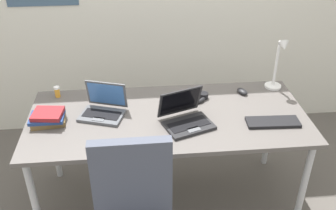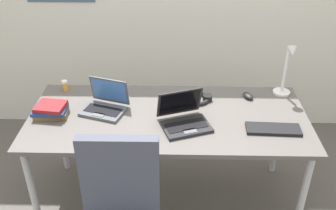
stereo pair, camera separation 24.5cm
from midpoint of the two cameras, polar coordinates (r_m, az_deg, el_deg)
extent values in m
plane|color=#56514C|center=(2.96, -2.44, -13.73)|extent=(12.00, 12.00, 0.00)
cube|color=#595451|center=(2.50, -2.80, -1.94)|extent=(1.80, 0.80, 0.03)
cylinder|color=#B2B5BA|center=(2.59, -21.64, -13.83)|extent=(0.04, 0.04, 0.71)
cylinder|color=#B2B5BA|center=(2.64, 16.80, -11.72)|extent=(0.04, 0.04, 0.71)
cylinder|color=#B2B5BA|center=(3.09, -18.79, -4.93)|extent=(0.04, 0.04, 0.71)
cylinder|color=#B2B5BA|center=(3.13, 12.60, -3.34)|extent=(0.04, 0.04, 0.71)
cylinder|color=white|center=(2.89, 12.90, 2.68)|extent=(0.12, 0.12, 0.02)
cylinder|color=white|center=(2.81, 13.33, 5.86)|extent=(0.02, 0.02, 0.34)
cylinder|color=white|center=(2.71, 14.01, 8.73)|extent=(0.01, 0.08, 0.01)
cone|color=white|center=(2.68, 14.27, 8.40)|extent=(0.07, 0.09, 0.09)
cube|color=#232326|center=(2.38, 0.14, -3.15)|extent=(0.34, 0.28, 0.02)
cube|color=black|center=(2.37, 0.14, -2.92)|extent=(0.28, 0.19, 0.00)
cube|color=#595B60|center=(2.32, 0.82, -3.73)|extent=(0.09, 0.07, 0.00)
cube|color=#232326|center=(2.42, -1.13, 0.44)|extent=(0.29, 0.16, 0.19)
cube|color=black|center=(2.41, -1.08, 0.41)|extent=(0.26, 0.13, 0.16)
cube|color=#515459|center=(2.53, -12.50, -1.64)|extent=(0.31, 0.26, 0.02)
cube|color=black|center=(2.53, -12.53, -1.42)|extent=(0.26, 0.17, 0.00)
cube|color=#595B60|center=(2.48, -13.08, -2.16)|extent=(0.08, 0.06, 0.00)
cube|color=#515459|center=(2.56, -11.80, 1.55)|extent=(0.27, 0.12, 0.18)
cube|color=#3F72BF|center=(2.56, -11.85, 1.50)|extent=(0.24, 0.10, 0.15)
cube|color=black|center=(2.47, 12.51, -2.57)|extent=(0.33, 0.13, 0.02)
ellipsoid|color=black|center=(2.76, 8.44, 1.94)|extent=(0.09, 0.11, 0.03)
cube|color=black|center=(2.76, -11.58, 1.34)|extent=(0.14, 0.15, 0.01)
torus|color=black|center=(2.67, 1.07, 1.13)|extent=(0.18, 0.18, 0.03)
cylinder|color=black|center=(2.66, -0.53, 1.17)|extent=(0.06, 0.06, 0.04)
cylinder|color=black|center=(2.67, 2.67, 1.32)|extent=(0.06, 0.06, 0.04)
cylinder|color=gold|center=(2.83, -18.44, 1.67)|extent=(0.04, 0.04, 0.06)
cylinder|color=white|center=(2.81, -18.58, 2.37)|extent=(0.04, 0.04, 0.01)
cube|color=brown|center=(2.57, -19.89, -2.24)|extent=(0.22, 0.17, 0.04)
cube|color=navy|center=(2.55, -20.11, -1.81)|extent=(0.21, 0.16, 0.02)
cube|color=maroon|center=(2.53, -20.04, -1.32)|extent=(0.20, 0.17, 0.03)
cube|color=#474C5B|center=(2.06, -8.84, -10.76)|extent=(0.42, 0.06, 0.48)
camera|label=1|loc=(0.12, -92.86, -1.75)|focal=41.27mm
camera|label=2|loc=(0.12, 87.14, 1.75)|focal=41.27mm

